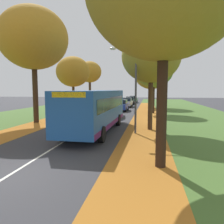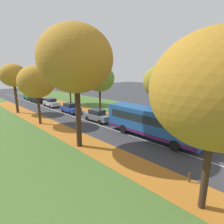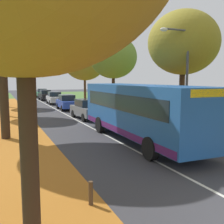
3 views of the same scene
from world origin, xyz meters
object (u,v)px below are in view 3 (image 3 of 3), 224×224
bus (139,109)px  tree_right_mid (113,57)px  tree_right_far (85,61)px  car_green_trailing (42,93)px  car_grey_lead (87,109)px  tree_left_mid (3,54)px  streetlamp_right (182,71)px  car_silver_third_in_line (55,98)px  car_blue_following (67,102)px  tree_left_far (0,55)px  bollard_third (91,193)px  tree_right_near (183,43)px  car_black_fourth_in_line (45,95)px

bus → tree_right_mid: bearing=72.0°
tree_right_far → car_green_trailing: tree_right_far is taller
bus → car_grey_lead: (-0.11, 8.62, -0.89)m
tree_right_mid → car_green_trailing: 23.10m
tree_left_mid → streetlamp_right: size_ratio=1.24×
car_grey_lead → car_silver_third_in_line: 14.38m
streetlamp_right → car_blue_following: bearing=99.4°
tree_left_far → tree_right_mid: bearing=-38.3°
bus → car_silver_third_in_line: 23.02m
tree_right_far → streetlamp_right: bearing=-94.1°
tree_right_far → car_grey_lead: 15.63m
tree_right_far → bollard_third: size_ratio=13.10×
tree_left_mid → car_green_trailing: size_ratio=1.75×
tree_right_far → tree_left_far: bearing=-175.0°
tree_left_far → streetlamp_right: (8.96, -22.11, -2.33)m
car_silver_third_in_line → tree_right_near: bearing=-79.7°
car_grey_lead → tree_right_mid: bearing=46.8°
bollard_third → car_silver_third_in_line: car_silver_third_in_line is taller
tree_right_near → car_silver_third_in_line: (-3.90, 21.54, -4.70)m
tree_left_mid → tree_right_mid: tree_right_mid is taller
tree_right_mid → car_green_trailing: (-4.13, 22.23, -4.75)m
tree_left_far → streetlamp_right: bearing=-67.9°
tree_right_near → car_blue_following: bearing=105.6°
streetlamp_right → car_silver_third_in_line: 23.56m
car_silver_third_in_line → car_black_fourth_in_line: size_ratio=1.00×
tree_left_far → bollard_third: 28.39m
tree_right_mid → bollard_third: bearing=-115.2°
bus → car_green_trailing: bus is taller
tree_right_mid → bollard_third: 21.92m
bus → car_black_fourth_in_line: bus is taller
tree_right_mid → car_blue_following: (-4.43, 2.35, -4.75)m
streetlamp_right → bus: bearing=174.6°
car_silver_third_in_line → car_black_fourth_in_line: bearing=90.7°
tree_right_far → car_green_trailing: size_ratio=1.97×
car_grey_lead → car_blue_following: 7.11m
tree_left_mid → car_black_fourth_in_line: size_ratio=1.76×
bus → car_black_fourth_in_line: bearing=90.2°
car_black_fourth_in_line → car_green_trailing: 5.66m
tree_left_mid → car_blue_following: size_ratio=1.75×
car_silver_third_in_line → tree_left_mid: bearing=-121.9°
tree_left_far → streetlamp_right: tree_left_far is taller
tree_right_mid → tree_right_near: bearing=-92.2°
car_black_fourth_in_line → bus: bearing=-89.8°
streetlamp_right → car_black_fourth_in_line: (-2.64, 30.19, -2.92)m
tree_right_mid → tree_right_far: size_ratio=0.93×
tree_left_mid → tree_right_near: 15.32m
tree_right_near → tree_right_far: bearing=89.2°
tree_right_mid → car_silver_third_in_line: size_ratio=1.84×
tree_right_near → car_grey_lead: bearing=119.2°
tree_right_near → car_blue_following: size_ratio=1.77×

